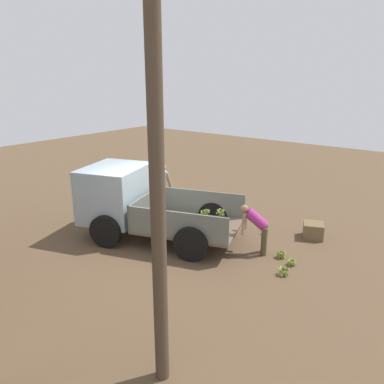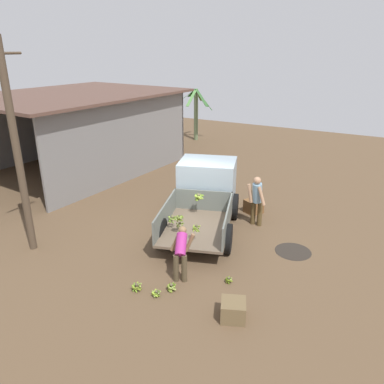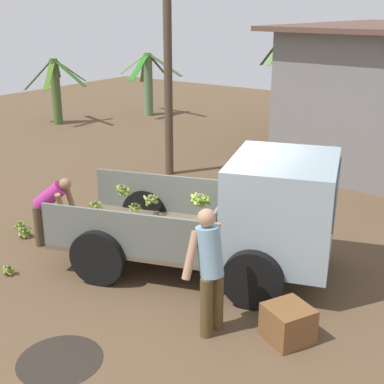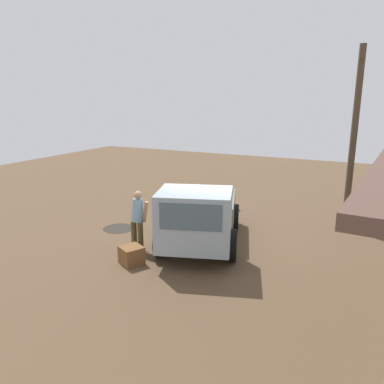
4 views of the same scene
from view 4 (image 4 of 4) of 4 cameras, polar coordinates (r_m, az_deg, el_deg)
ground at (r=11.56m, az=2.33°, el=-7.98°), size 36.00×36.00×0.00m
mud_patch_0 at (r=13.14m, az=-11.13°, el=-5.46°), size 1.07×1.07×0.01m
cargo_truck at (r=10.42m, az=0.71°, el=-4.25°), size 4.80×3.24×1.99m
utility_pole at (r=13.44m, az=23.39°, el=7.44°), size 1.22×0.21×5.98m
person_foreground_visitor at (r=11.05m, az=-8.29°, el=-3.83°), size 0.44×0.70×1.75m
person_worker_loading at (r=14.05m, az=2.88°, el=-0.65°), size 0.80×0.73×1.30m
banana_bunch_on_ground_0 at (r=14.87m, az=3.48°, el=-2.43°), size 0.28×0.28×0.21m
banana_bunch_on_ground_1 at (r=14.46m, az=-2.13°, el=-2.96°), size 0.23×0.23×0.18m
banana_bunch_on_ground_2 at (r=14.97m, az=6.81°, el=-2.39°), size 0.29×0.29×0.21m
banana_bunch_on_ground_3 at (r=15.13m, az=4.76°, el=-2.23°), size 0.23×0.23×0.18m
wooden_crate_0 at (r=15.73m, az=-2.09°, el=-1.09°), size 0.72×0.72×0.44m
wooden_crate_1 at (r=10.34m, az=-9.20°, el=-9.48°), size 0.74×0.74×0.48m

